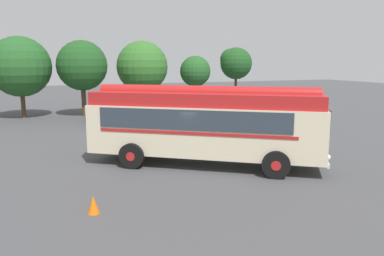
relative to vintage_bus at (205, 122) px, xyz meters
The scene contains 10 objects.
ground_plane 1.91m from the vintage_bus, 120.45° to the left, with size 120.00×120.00×0.00m, color #474749.
vintage_bus is the anchor object (origin of this frame).
car_near_left 13.17m from the vintage_bus, 101.22° to the left, with size 2.09×4.27×1.66m.
car_mid_left 13.42m from the vintage_bus, 89.21° to the left, with size 2.35×4.38×1.66m.
tree_left_of_centre 19.94m from the vintage_bus, 113.72° to the left, with size 4.77×4.77×6.47m.
tree_centre 17.85m from the vintage_bus, 100.92° to the left, with size 4.09×4.09×6.21m.
tree_right_of_centre 18.91m from the vintage_bus, 84.07° to the left, with size 4.61×4.61×6.34m.
tree_far_right 19.13m from the vintage_bus, 69.14° to the left, with size 2.84×2.84×5.01m.
tree_extra_right 21.19m from the vintage_bus, 58.46° to the left, with size 3.07×3.06×5.83m.
traffic_cone 6.63m from the vintage_bus, 145.03° to the right, with size 0.36×0.36×0.55m, color orange.
Camera 1 is at (-6.32, -14.88, 4.52)m, focal length 35.00 mm.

